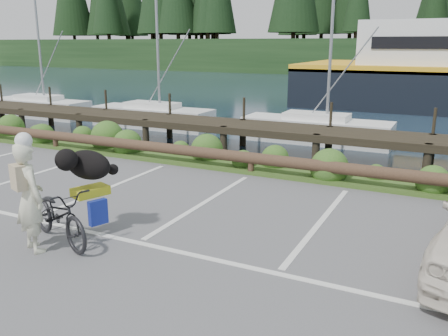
% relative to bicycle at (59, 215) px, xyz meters
% --- Properties ---
extents(ground, '(72.00, 72.00, 0.00)m').
position_rel_bicycle_xyz_m(ground, '(1.25, 0.97, -0.51)').
color(ground, '#515153').
extents(harbor_backdrop, '(170.00, 160.00, 30.00)m').
position_rel_bicycle_xyz_m(harbor_backdrop, '(1.63, 79.49, -0.51)').
color(harbor_backdrop, '#172738').
rests_on(harbor_backdrop, ground).
extents(vegetation_strip, '(34.00, 1.60, 0.10)m').
position_rel_bicycle_xyz_m(vegetation_strip, '(1.25, 6.27, -0.46)').
color(vegetation_strip, '#3D5B21').
rests_on(vegetation_strip, ground).
extents(log_rail, '(32.00, 0.30, 0.60)m').
position_rel_bicycle_xyz_m(log_rail, '(1.25, 5.57, -0.51)').
color(log_rail, '#443021').
rests_on(log_rail, ground).
extents(bicycle, '(2.07, 1.32, 1.03)m').
position_rel_bicycle_xyz_m(bicycle, '(0.00, 0.00, 0.00)').
color(bicycle, black).
rests_on(bicycle, ground).
extents(cyclist, '(0.79, 0.65, 1.87)m').
position_rel_bicycle_xyz_m(cyclist, '(-0.16, -0.43, 0.42)').
color(cyclist, beige).
rests_on(cyclist, ground).
extents(dog, '(0.74, 1.03, 0.54)m').
position_rel_bicycle_xyz_m(dog, '(0.22, 0.59, 0.78)').
color(dog, black).
rests_on(dog, bicycle).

